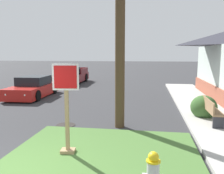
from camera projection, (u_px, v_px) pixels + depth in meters
grass_corner_patch at (101, 162)px, 5.65m from camera, size 4.85×4.69×0.08m
sidewalk_strip at (208, 115)px, 9.92m from camera, size 2.20×19.74×0.12m
stop_sign at (67, 111)px, 5.93m from camera, size 0.66×0.32×2.30m
manhole_cover at (66, 125)px, 8.65m from camera, size 0.70×0.70×0.02m
parked_sedan_red at (33, 88)px, 14.40m from camera, size 2.04×4.25×1.25m
pickup_truck_maroon at (71, 77)px, 20.83m from camera, size 2.13×5.30×1.48m
street_bench at (211, 109)px, 8.63m from camera, size 0.43×1.76×0.85m
utility_pole at (120, 0)px, 7.85m from camera, size 1.34×0.34×8.58m
shrub_by_curb at (204, 107)px, 9.47m from camera, size 1.04×1.04×0.96m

